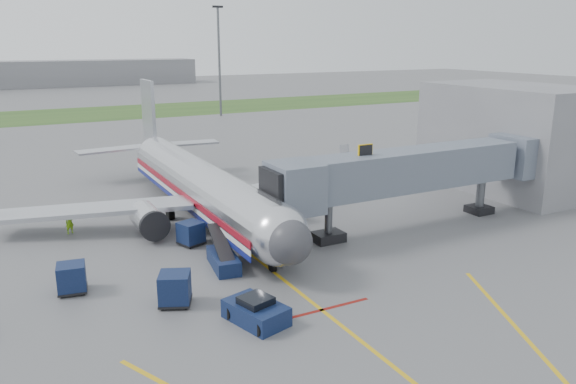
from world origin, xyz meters
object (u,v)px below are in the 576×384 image
belt_loader (223,259)px  ramp_worker (70,222)px  airliner (201,185)px  pushback_tug (256,311)px

belt_loader → ramp_worker: 13.98m
airliner → pushback_tug: bearing=-101.1°
airliner → ramp_worker: size_ratio=20.00×
airliner → belt_loader: 11.67m
pushback_tug → belt_loader: size_ratio=0.81×
airliner → pushback_tug: size_ratio=9.51×
belt_loader → airliner: bearing=77.4°
airliner → belt_loader: airliner is taller
pushback_tug → ramp_worker: size_ratio=2.10×
belt_loader → ramp_worker: bearing=123.9°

